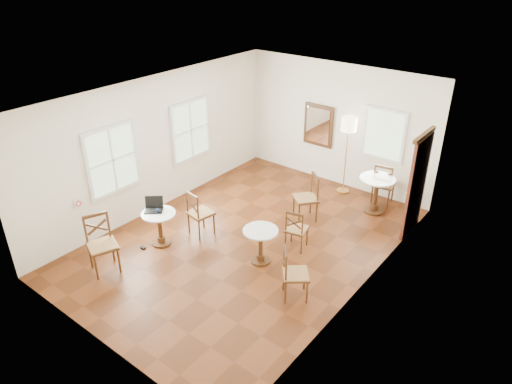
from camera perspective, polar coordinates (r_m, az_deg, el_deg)
ground at (r=9.59m, az=-1.11°, el=-5.96°), size 7.00×7.00×0.00m
room_shell at (r=8.92m, az=-0.41°, el=5.11°), size 5.02×7.02×3.01m
cafe_table_near at (r=9.47m, az=-11.67°, el=-3.93°), size 0.67×0.67×0.71m
cafe_table_mid at (r=8.77m, az=0.56°, el=-6.13°), size 0.66×0.66×0.70m
cafe_table_back at (r=10.70m, az=14.44°, el=0.12°), size 0.79×0.79×0.84m
chair_near_a at (r=9.63m, az=-6.89°, el=-2.55°), size 0.53×0.53×1.00m
chair_near_b at (r=8.96m, az=-18.29°, el=-6.07°), size 0.66×0.66×1.10m
chair_mid_a at (r=9.17m, az=4.94°, el=-4.54°), size 0.48×0.48×0.88m
chair_mid_b at (r=7.95m, az=4.66°, el=-9.89°), size 0.62×0.62×0.96m
chair_back_a at (r=11.09m, az=15.27°, el=0.96°), size 0.54×0.54×1.02m
chair_back_b at (r=10.14m, az=6.21°, el=-0.70°), size 0.68×0.68×1.04m
floor_lamp at (r=11.04m, az=11.22°, el=7.51°), size 0.37×0.37×1.90m
laptop at (r=9.44m, az=-12.35°, el=-1.78°), size 0.46×0.45×0.25m
mouse at (r=9.36m, az=-11.75°, el=-2.32°), size 0.10×0.08×0.03m
navy_mug at (r=9.32m, az=-11.89°, el=-2.28°), size 0.10×0.07×0.08m
water_glass at (r=9.48m, az=-12.04°, el=-1.74°), size 0.05×0.05×0.09m
power_adapter at (r=9.61m, az=-13.62°, el=-6.62°), size 0.10×0.06×0.04m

